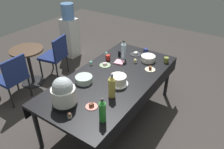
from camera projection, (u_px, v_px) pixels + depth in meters
ground at (112, 117)px, 3.48m from camera, size 9.00×9.00×0.00m
potluck_table at (112, 81)px, 3.11m from camera, size 2.20×1.10×0.75m
frosted_layer_cake at (118, 80)px, 2.91m from camera, size 0.27×0.27×0.13m
slow_cooker at (63, 93)px, 2.49m from camera, size 0.29×0.29×0.37m
glass_salad_bowl at (84, 79)px, 2.97m from camera, size 0.24×0.24×0.08m
ceramic_snack_bowl at (148, 58)px, 3.48m from camera, size 0.23×0.23×0.09m
dessert_plate_coral at (92, 106)px, 2.54m from camera, size 0.14×0.14×0.05m
dessert_plate_sage at (105, 65)px, 3.37m from camera, size 0.17×0.17×0.04m
dessert_plate_cream at (150, 69)px, 3.26m from camera, size 0.16×0.16×0.06m
dessert_plate_charcoal at (136, 54)px, 3.69m from camera, size 0.19×0.19×0.04m
cupcake_berry at (106, 54)px, 3.63m from camera, size 0.05×0.05×0.07m
cupcake_mint at (135, 61)px, 3.43m from camera, size 0.05×0.05×0.07m
cupcake_cocoa at (69, 115)px, 2.38m from camera, size 0.05×0.05×0.07m
cupcake_vanilla at (91, 63)px, 3.37m from camera, size 0.05×0.05×0.07m
soda_bottle_ginger_ale at (112, 87)px, 2.64m from camera, size 0.09×0.09×0.32m
soda_bottle_water at (123, 51)px, 3.48m from camera, size 0.08×0.08×0.32m
soda_bottle_lime_soda at (102, 111)px, 2.28m from camera, size 0.08×0.08×0.30m
coffee_mug_navy at (146, 51)px, 3.70m from camera, size 0.12×0.08×0.09m
coffee_mug_olive at (166, 60)px, 3.44m from camera, size 0.12×0.08×0.09m
coffee_mug_black at (120, 53)px, 3.64m from camera, size 0.11×0.07×0.09m
coffee_mug_red at (108, 57)px, 3.51m from camera, size 0.11×0.07×0.09m
paper_napkin_stack at (119, 62)px, 3.43m from camera, size 0.16×0.16×0.02m
maroon_chair_left at (13, 76)px, 3.60m from camera, size 0.45×0.45×0.85m
maroon_chair_right at (56, 54)px, 4.27m from camera, size 0.52×0.52×0.85m
round_cafe_table at (29, 60)px, 4.05m from camera, size 0.60×0.60×0.72m
water_cooler at (70, 32)px, 5.00m from camera, size 0.32×0.32×1.24m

